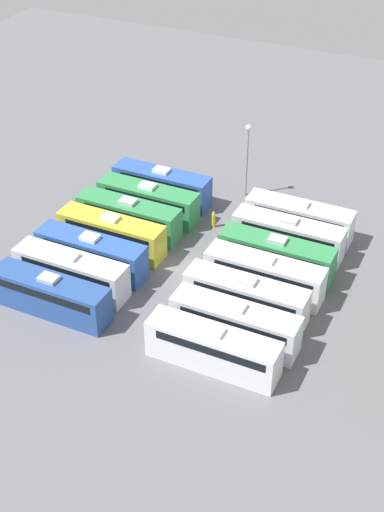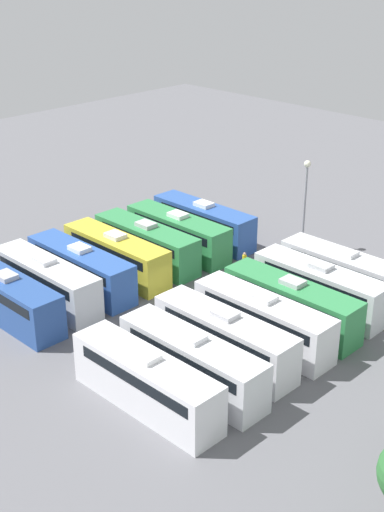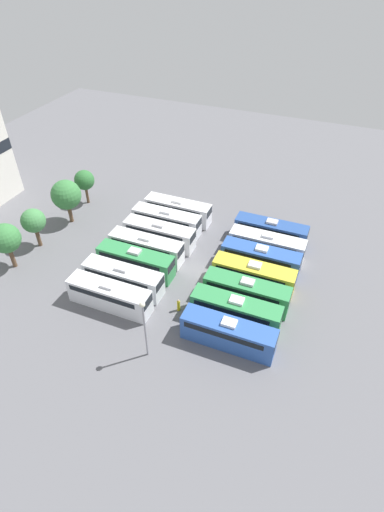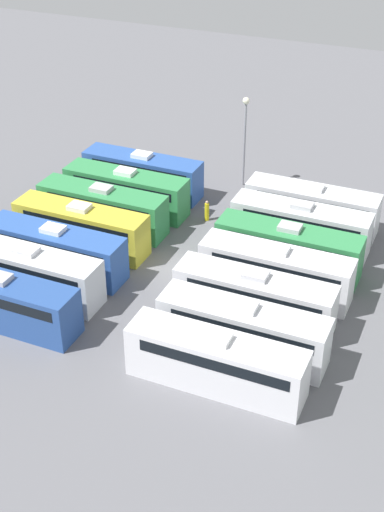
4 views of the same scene
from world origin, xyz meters
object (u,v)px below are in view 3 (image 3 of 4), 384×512
object	(u,v)px
tree_0	(5,239)
bus_13	(178,210)
worker_person	(179,305)
tree_1	(33,221)
bus_2	(246,292)
bus_0	(228,333)
bus_10	(146,247)
tree_2	(66,195)
bus_4	(260,258)
bus_7	(109,295)
bus_3	(253,275)
bus_6	(271,231)
bus_5	(267,245)
bus_12	(166,221)
bus_1	(236,310)
light_pole	(144,321)
bus_11	(159,234)
bus_8	(123,278)
tree_3	(84,180)
bus_9	(136,261)

from	to	relation	value
tree_0	bus_13	bearing A→B (deg)	-40.37
worker_person	tree_1	world-z (taller)	tree_1
bus_2	tree_1	xyz separation A→B (m)	(-0.21, 31.21, 2.46)
bus_0	bus_10	world-z (taller)	same
bus_0	tree_0	world-z (taller)	tree_0
tree_0	bus_0	bearing A→B (deg)	-92.85
tree_0	tree_2	size ratio (longest dim) A/B	0.95
bus_2	bus_4	bearing A→B (deg)	0.37
bus_7	worker_person	bearing A→B (deg)	-73.10
bus_10	tree_2	xyz separation A→B (m)	(3.53, 15.24, 2.99)
tree_0	tree_1	bearing A→B (deg)	-1.58
bus_3	bus_6	world-z (taller)	same
bus_5	tree_1	world-z (taller)	tree_1
bus_10	bus_12	size ratio (longest dim) A/B	1.00
bus_5	bus_12	bearing A→B (deg)	89.39
bus_3	bus_6	distance (m)	10.24
worker_person	bus_12	bearing A→B (deg)	29.93
bus_1	light_pole	size ratio (longest dim) A/B	1.30
light_pole	bus_3	bearing A→B (deg)	-26.85
bus_11	bus_13	bearing A→B (deg)	0.64
bus_0	bus_10	size ratio (longest dim) A/B	1.00
worker_person	bus_2	bearing A→B (deg)	-58.43
light_pole	bus_11	bearing A→B (deg)	22.05
bus_5	bus_10	size ratio (longest dim) A/B	1.00
bus_3	bus_8	size ratio (longest dim) A/B	1.00
bus_1	bus_7	distance (m)	15.27
worker_person	light_pole	bearing A→B (deg)	176.22
bus_1	bus_2	xyz separation A→B (m)	(3.44, -0.29, 0.00)
bus_1	bus_5	world-z (taller)	same
bus_0	bus_6	bearing A→B (deg)	0.59
bus_6	tree_3	distance (m)	31.25
bus_1	bus_6	size ratio (longest dim) A/B	1.00
bus_2	worker_person	distance (m)	8.42
bus_9	light_pole	size ratio (longest dim) A/B	1.30
light_pole	bus_1	bearing A→B (deg)	-41.66
bus_9	bus_4	bearing A→B (deg)	-65.75
bus_0	bus_2	bearing A→B (deg)	-0.31
bus_6	bus_10	bearing A→B (deg)	124.25
bus_7	bus_9	size ratio (longest dim) A/B	1.00
bus_5	bus_11	world-z (taller)	same
bus_7	bus_13	world-z (taller)	same
bus_12	worker_person	size ratio (longest dim) A/B	5.94
tree_0	tree_2	distance (m)	12.18
bus_8	worker_person	distance (m)	8.18
bus_5	bus_1	bearing A→B (deg)	178.65
bus_8	tree_3	bearing A→B (deg)	45.17
bus_10	worker_person	bearing A→B (deg)	-132.71
bus_7	light_pole	bearing A→B (deg)	-122.65
bus_11	tree_0	xyz separation A→B (m)	(-12.17, 16.27, 2.91)
bus_6	light_pole	world-z (taller)	light_pole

